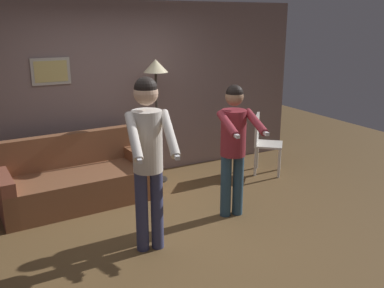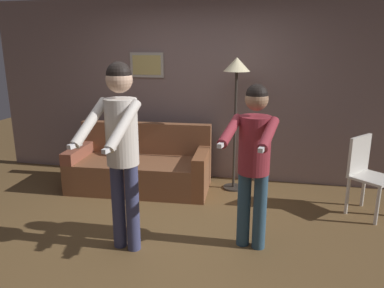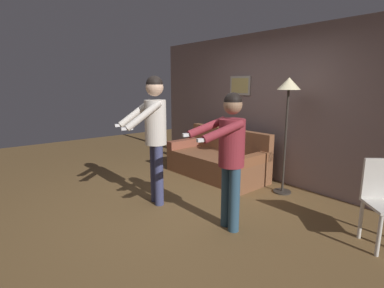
{
  "view_description": "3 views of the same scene",
  "coord_description": "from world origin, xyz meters",
  "views": [
    {
      "loc": [
        -1.81,
        -4.08,
        2.34
      ],
      "look_at": [
        0.21,
        -0.24,
        1.07
      ],
      "focal_mm": 40.0,
      "sensor_mm": 36.0,
      "label": 1
    },
    {
      "loc": [
        1.02,
        -3.44,
        1.97
      ],
      "look_at": [
        0.32,
        -0.16,
        1.07
      ],
      "focal_mm": 35.0,
      "sensor_mm": 36.0,
      "label": 2
    },
    {
      "loc": [
        3.26,
        -2.42,
        1.73
      ],
      "look_at": [
        0.52,
        -0.3,
        1.02
      ],
      "focal_mm": 28.0,
      "sensor_mm": 36.0,
      "label": 3
    }
  ],
  "objects": [
    {
      "name": "torchiere_lamp",
      "position": [
        0.56,
        1.5,
        1.52
      ],
      "size": [
        0.35,
        0.35,
        1.8
      ],
      "color": "#332D28",
      "rests_on": "ground_plane"
    },
    {
      "name": "person_standing_right",
      "position": [
        0.89,
        -0.03,
        0.97
      ],
      "size": [
        0.51,
        0.72,
        1.62
      ],
      "color": "#2E4E65",
      "rests_on": "ground_plane"
    },
    {
      "name": "person_standing_left",
      "position": [
        -0.32,
        -0.31,
        1.12
      ],
      "size": [
        0.51,
        0.7,
        1.82
      ],
      "color": "#3A3E66",
      "rests_on": "ground_plane"
    },
    {
      "name": "back_wall_assembly",
      "position": [
        -0.0,
        1.94,
        1.3
      ],
      "size": [
        6.4,
        0.09,
        2.6
      ],
      "color": "gray",
      "rests_on": "ground_plane"
    },
    {
      "name": "couch",
      "position": [
        -0.72,
        1.27,
        0.28
      ],
      "size": [
        1.95,
        0.96,
        0.87
      ],
      "color": "brown",
      "rests_on": "ground_plane"
    },
    {
      "name": "ground_plane",
      "position": [
        0.0,
        0.0,
        0.0
      ],
      "size": [
        12.0,
        12.0,
        0.0
      ],
      "primitive_type": "plane",
      "color": "brown"
    }
  ]
}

